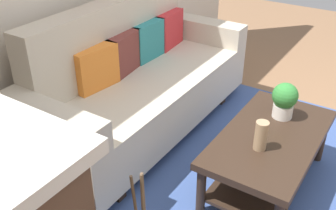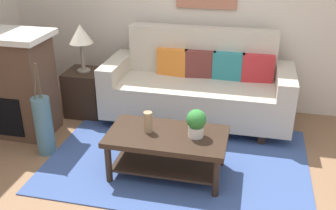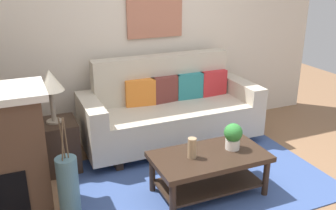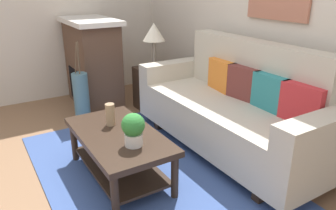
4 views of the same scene
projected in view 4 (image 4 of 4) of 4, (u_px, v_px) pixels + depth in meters
name	position (u px, v px, depth m)	size (l,w,h in m)	color
ground_plane	(96.00, 189.00, 2.69)	(8.98, 8.98, 0.00)	#8C6647
wall_back	(278.00, 10.00, 3.16)	(4.98, 0.10, 2.70)	beige
wall_left	(56.00, 1.00, 4.45)	(0.10, 4.91, 2.70)	beige
area_rug	(149.00, 171.00, 2.93)	(2.57, 1.75, 0.01)	#3D5693
couch	(233.00, 109.00, 3.20)	(2.15, 0.84, 1.08)	beige
throw_pillow_orange	(222.00, 75.00, 3.43)	(0.36, 0.12, 0.32)	orange
throw_pillow_maroon	(244.00, 83.00, 3.17)	(0.36, 0.12, 0.32)	brown
throw_pillow_teal	(270.00, 92.00, 2.90)	(0.36, 0.12, 0.32)	teal
throw_pillow_crimson	(302.00, 104.00, 2.64)	(0.36, 0.12, 0.32)	red
coffee_table	(119.00, 145.00, 2.74)	(1.10, 0.60, 0.43)	#332319
tabletop_vase	(110.00, 115.00, 2.82)	(0.08, 0.08, 0.20)	tan
potted_plant_tabletop	(133.00, 128.00, 2.45)	(0.18, 0.18, 0.26)	white
side_table	(155.00, 88.00, 4.29)	(0.44, 0.44, 0.56)	#332319
table_lamp	(154.00, 34.00, 4.04)	(0.28, 0.28, 0.57)	gray
fireplace	(93.00, 62.00, 4.37)	(1.02, 0.58, 1.16)	brown
floor_vase	(82.00, 99.00, 3.83)	(0.18, 0.18, 0.62)	slate
floor_vase_branch_a	(78.00, 58.00, 3.64)	(0.01, 0.01, 0.36)	brown
floor_vase_branch_b	(79.00, 58.00, 3.67)	(0.01, 0.01, 0.36)	brown
floor_vase_branch_c	(76.00, 58.00, 3.65)	(0.01, 0.01, 0.36)	brown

